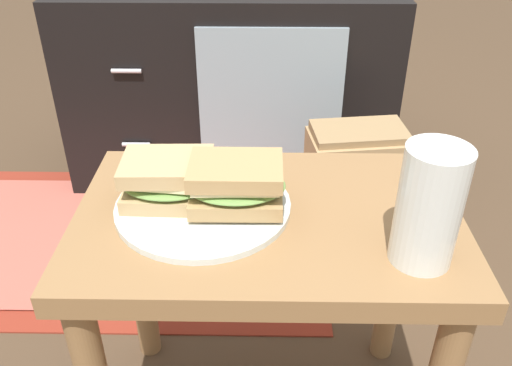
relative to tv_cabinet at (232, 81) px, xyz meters
The scene contains 8 objects.
side_table 0.96m from the tv_cabinet, 83.45° to the right, with size 0.56×0.36×0.46m.
tv_cabinet is the anchor object (origin of this frame).
area_rug 0.64m from the tv_cabinet, 131.95° to the right, with size 1.28×0.68×0.01m.
plate 0.96m from the tv_cabinet, 89.13° to the right, with size 0.26×0.26×0.01m, color silver.
sandwich_front 0.95m from the tv_cabinet, 92.16° to the right, with size 0.14×0.11×0.07m.
sandwich_back 0.98m from the tv_cabinet, 86.18° to the right, with size 0.14×0.10×0.07m.
beer_glass 1.12m from the tv_cabinet, 73.84° to the right, with size 0.08×0.08×0.16m.
paper_bag 0.58m from the tv_cabinet, 55.82° to the right, with size 0.24×0.16×0.37m.
Camera 1 is at (-0.01, -0.64, 0.91)m, focal length 37.61 mm.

